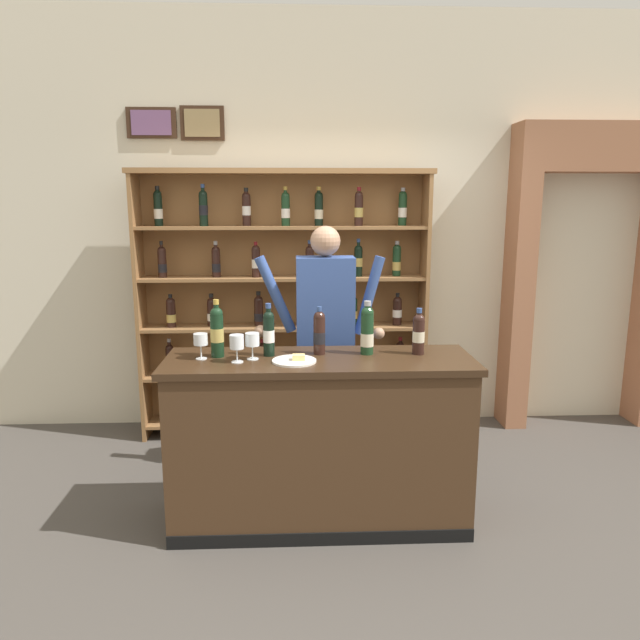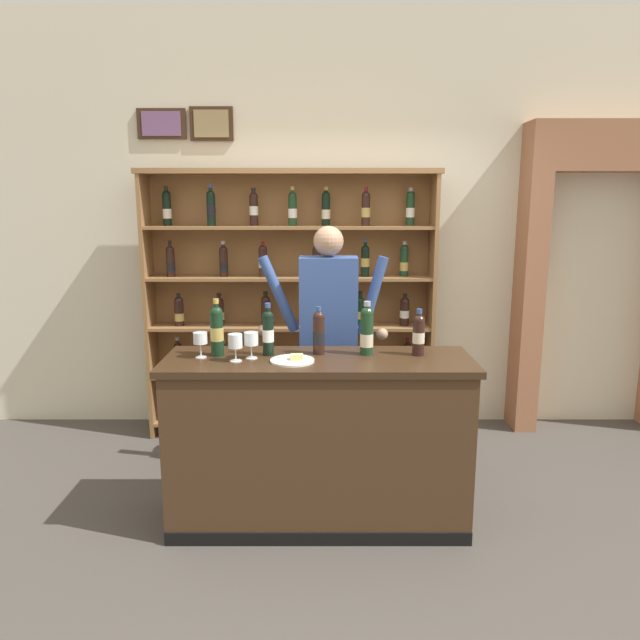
% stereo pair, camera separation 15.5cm
% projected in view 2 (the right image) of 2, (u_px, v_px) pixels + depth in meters
% --- Properties ---
extents(ground_plane, '(14.00, 14.00, 0.02)m').
position_uv_depth(ground_plane, '(350.00, 521.00, 3.62)').
color(ground_plane, '#47423D').
extents(back_wall, '(12.00, 0.19, 3.41)m').
position_uv_depth(back_wall, '(341.00, 225.00, 5.02)').
color(back_wall, beige).
rests_on(back_wall, ground).
extents(wine_shelf, '(2.34, 0.31, 2.15)m').
position_uv_depth(wine_shelf, '(290.00, 297.00, 4.80)').
color(wine_shelf, olive).
rests_on(wine_shelf, ground).
extents(archway_doorway, '(1.33, 0.45, 2.52)m').
position_uv_depth(archway_doorway, '(596.00, 258.00, 4.94)').
color(archway_doorway, '#9E6647').
rests_on(archway_doorway, ground).
extents(tasting_counter, '(1.79, 0.58, 1.02)m').
position_uv_depth(tasting_counter, '(318.00, 441.00, 3.52)').
color(tasting_counter, '#422B19').
rests_on(tasting_counter, ground).
extents(shopkeeper, '(0.89, 0.22, 1.75)m').
position_uv_depth(shopkeeper, '(328.00, 326.00, 4.04)').
color(shopkeeper, '#2D3347').
rests_on(shopkeeper, ground).
extents(tasting_bottle_brunello, '(0.08, 0.08, 0.34)m').
position_uv_depth(tasting_bottle_brunello, '(216.00, 330.00, 3.45)').
color(tasting_bottle_brunello, black).
rests_on(tasting_bottle_brunello, tasting_counter).
extents(tasting_bottle_rosso, '(0.07, 0.07, 0.31)m').
position_uv_depth(tasting_bottle_rosso, '(268.00, 331.00, 3.46)').
color(tasting_bottle_rosso, black).
rests_on(tasting_bottle_rosso, tasting_counter).
extents(tasting_bottle_prosecco, '(0.07, 0.07, 0.29)m').
position_uv_depth(tasting_bottle_prosecco, '(318.00, 332.00, 3.49)').
color(tasting_bottle_prosecco, black).
rests_on(tasting_bottle_prosecco, tasting_counter).
extents(tasting_bottle_riserva, '(0.08, 0.08, 0.32)m').
position_uv_depth(tasting_bottle_riserva, '(366.00, 330.00, 3.48)').
color(tasting_bottle_riserva, '#19381E').
rests_on(tasting_bottle_riserva, tasting_counter).
extents(tasting_bottle_chianti, '(0.07, 0.07, 0.28)m').
position_uv_depth(tasting_bottle_chianti, '(418.00, 334.00, 3.46)').
color(tasting_bottle_chianti, black).
rests_on(tasting_bottle_chianti, tasting_counter).
extents(wine_glass_spare, '(0.08, 0.08, 0.15)m').
position_uv_depth(wine_glass_spare, '(200.00, 339.00, 3.41)').
color(wine_glass_spare, silver).
rests_on(wine_glass_spare, tasting_counter).
extents(wine_glass_center, '(0.08, 0.08, 0.15)m').
position_uv_depth(wine_glass_center, '(251.00, 340.00, 3.39)').
color(wine_glass_center, silver).
rests_on(wine_glass_center, tasting_counter).
extents(wine_glass_left, '(0.08, 0.08, 0.16)m').
position_uv_depth(wine_glass_left, '(235.00, 342.00, 3.33)').
color(wine_glass_left, silver).
rests_on(wine_glass_left, tasting_counter).
extents(cheese_plate, '(0.25, 0.25, 0.04)m').
position_uv_depth(cheese_plate, '(293.00, 360.00, 3.35)').
color(cheese_plate, white).
rests_on(cheese_plate, tasting_counter).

